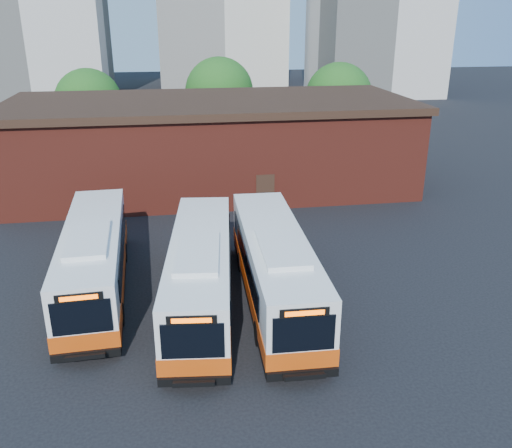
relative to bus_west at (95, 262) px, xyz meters
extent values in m
plane|color=black|center=(6.62, -4.14, -1.50)|extent=(220.00, 220.00, 0.00)
cube|color=white|center=(0.00, 0.04, 0.22)|extent=(2.98, 11.72, 2.76)
cube|color=#D6470D|center=(0.00, 0.04, -0.58)|extent=(3.03, 11.77, 0.68)
cube|color=black|center=(0.00, 0.04, -1.06)|extent=(3.02, 11.76, 0.24)
cube|color=black|center=(0.25, -5.80, 0.49)|extent=(2.10, 0.15, 1.31)
cube|color=black|center=(0.25, -5.81, 1.29)|extent=(1.65, 0.13, 0.31)
cube|color=#FF5905|center=(0.26, -5.84, 1.29)|extent=(1.31, 0.08, 0.17)
cube|color=black|center=(0.26, -5.86, -1.06)|extent=(2.47, 0.24, 0.31)
cube|color=black|center=(0.27, -6.08, -0.97)|extent=(1.42, 0.43, 0.06)
cube|color=black|center=(0.27, -6.25, -0.90)|extent=(1.40, 0.10, 0.17)
cube|color=black|center=(-1.28, 0.37, 0.49)|extent=(0.45, 9.06, 1.02)
cube|color=black|center=(1.24, 0.48, 0.49)|extent=(0.45, 9.06, 1.02)
cube|color=white|center=(0.06, -1.42, 1.70)|extent=(1.86, 4.14, 0.21)
cylinder|color=black|center=(-0.97, -3.30, -1.02)|extent=(0.35, 0.98, 0.97)
cylinder|color=black|center=(1.26, -3.21, -1.02)|extent=(0.35, 0.98, 0.97)
cylinder|color=black|center=(-1.25, 3.08, -1.02)|extent=(0.35, 0.98, 0.97)
cylinder|color=black|center=(0.98, 3.18, -1.02)|extent=(0.35, 0.98, 0.97)
cube|color=white|center=(4.70, -2.11, 0.22)|extent=(3.70, 11.82, 2.76)
cube|color=#D6470D|center=(4.70, -2.11, -0.58)|extent=(3.75, 11.88, 0.68)
cube|color=black|center=(4.70, -2.11, -1.06)|extent=(3.74, 11.87, 0.24)
cube|color=black|center=(4.08, -7.92, 0.49)|extent=(2.09, 0.28, 1.31)
cube|color=black|center=(4.07, -7.93, 1.29)|extent=(1.64, 0.23, 0.31)
cube|color=#FF5905|center=(4.07, -7.97, 1.29)|extent=(1.30, 0.16, 0.17)
cube|color=black|center=(4.07, -7.98, -1.06)|extent=(2.47, 0.40, 0.31)
cube|color=black|center=(4.05, -8.20, -0.97)|extent=(1.44, 0.52, 0.06)
cube|color=black|center=(4.03, -8.38, -0.90)|extent=(1.40, 0.19, 0.17)
cube|color=black|center=(3.49, -1.59, 0.49)|extent=(1.01, 9.02, 1.02)
cube|color=black|center=(5.99, -1.86, 0.49)|extent=(1.01, 9.02, 1.02)
cube|color=white|center=(4.54, -3.56, 1.70)|extent=(2.10, 4.22, 0.21)
cylinder|color=black|center=(3.23, -5.27, -1.02)|extent=(0.41, 1.00, 0.97)
cylinder|color=black|center=(5.46, -5.51, -1.02)|extent=(0.41, 1.00, 0.97)
cylinder|color=black|center=(3.92, 1.09, -1.02)|extent=(0.41, 1.00, 0.97)
cylinder|color=black|center=(6.14, 0.85, -1.02)|extent=(0.41, 1.00, 0.97)
cube|color=white|center=(7.94, -2.18, 0.26)|extent=(2.85, 11.93, 2.82)
cube|color=#D6470D|center=(7.94, -2.18, -0.56)|extent=(2.90, 11.99, 0.69)
cube|color=black|center=(7.94, -2.18, -1.05)|extent=(2.89, 11.98, 0.25)
cube|color=black|center=(7.77, -8.14, 0.53)|extent=(2.14, 0.12, 1.34)
cube|color=black|center=(7.77, -8.15, 1.35)|extent=(1.68, 0.11, 0.32)
cube|color=#FF5905|center=(7.77, -8.18, 1.35)|extent=(1.34, 0.06, 0.18)
cube|color=black|center=(7.77, -8.20, -1.05)|extent=(2.53, 0.21, 0.32)
cube|color=black|center=(7.77, -8.43, -0.96)|extent=(1.44, 0.42, 0.06)
cube|color=black|center=(7.76, -8.60, -0.89)|extent=(1.43, 0.08, 0.18)
cube|color=black|center=(6.67, -1.75, 0.53)|extent=(0.31, 9.26, 1.04)
cube|color=black|center=(9.24, -1.82, 0.53)|extent=(0.31, 9.26, 1.04)
cube|color=white|center=(7.90, -3.66, 1.76)|extent=(1.83, 4.20, 0.22)
cylinder|color=black|center=(6.70, -5.51, -1.00)|extent=(0.34, 1.00, 0.99)
cylinder|color=black|center=(8.99, -5.57, -1.00)|extent=(0.34, 1.00, 0.99)
cylinder|color=black|center=(6.89, 1.02, -1.00)|extent=(0.34, 1.00, 0.99)
cylinder|color=black|center=(9.17, 0.96, -1.00)|extent=(0.34, 1.00, 0.99)
imported|color=#111933|center=(9.01, -6.70, -0.65)|extent=(0.61, 0.73, 1.70)
cube|color=maroon|center=(6.62, 15.86, 1.50)|extent=(28.00, 12.00, 6.00)
cube|color=black|center=(6.62, 15.86, 4.65)|extent=(28.60, 12.60, 0.50)
cube|color=black|center=(9.62, 9.83, -0.30)|extent=(1.20, 0.08, 2.40)
cylinder|color=#382314|center=(-3.38, 27.86, -0.15)|extent=(0.36, 0.36, 2.70)
sphere|color=#174B15|center=(-3.38, 27.86, 3.15)|extent=(6.00, 6.00, 6.00)
cylinder|color=#382314|center=(8.62, 29.86, -0.02)|extent=(0.36, 0.36, 2.95)
sphere|color=#174B15|center=(8.62, 29.86, 3.58)|extent=(6.56, 6.56, 6.56)
cylinder|color=#382314|center=(19.62, 26.86, -0.10)|extent=(0.36, 0.36, 2.81)
sphere|color=#174B15|center=(19.62, 26.86, 3.34)|extent=(6.24, 6.24, 6.24)
camera|label=1|loc=(3.75, -23.24, 10.49)|focal=38.00mm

